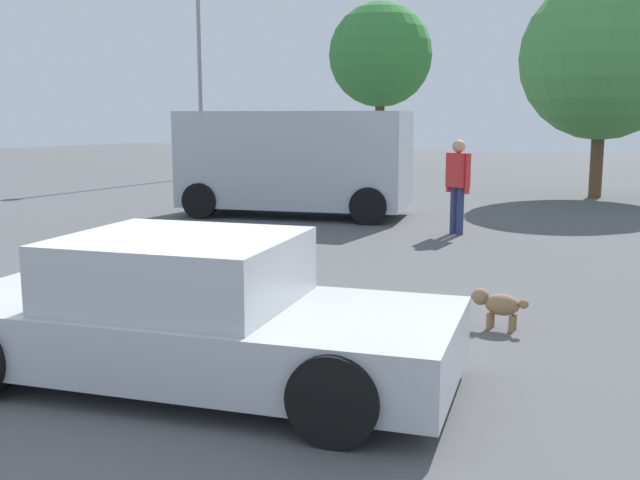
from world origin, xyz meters
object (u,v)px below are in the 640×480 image
(sedan_foreground, at_px, (190,315))
(van_white, at_px, (295,160))
(pedestrian, at_px, (458,178))
(light_post_mid, at_px, (199,32))
(dog, at_px, (498,304))

(sedan_foreground, height_order, van_white, van_white)
(pedestrian, height_order, light_post_mid, light_post_mid)
(van_white, relative_size, pedestrian, 3.00)
(dog, xyz_separation_m, light_post_mid, (-15.13, 13.25, 4.75))
(pedestrian, bearing_deg, dog, 49.22)
(sedan_foreground, height_order, light_post_mid, light_post_mid)
(van_white, distance_m, pedestrian, 4.03)
(sedan_foreground, relative_size, dog, 7.73)
(sedan_foreground, height_order, pedestrian, pedestrian)
(sedan_foreground, distance_m, dog, 3.29)
(dog, relative_size, van_white, 0.11)
(van_white, xyz_separation_m, pedestrian, (3.97, -0.63, -0.18))
(sedan_foreground, distance_m, light_post_mid, 21.42)
(sedan_foreground, relative_size, pedestrian, 2.65)
(dog, xyz_separation_m, van_white, (-6.63, 6.34, 0.96))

